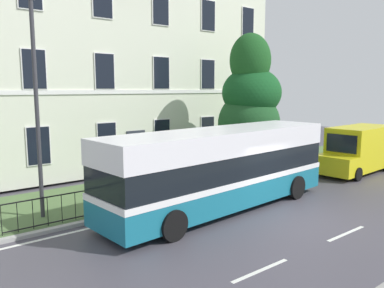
# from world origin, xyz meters

# --- Properties ---
(ground_plane) EXTENTS (60.00, 56.00, 0.18)m
(ground_plane) POSITION_xyz_m (0.00, 0.89, -0.02)
(ground_plane) COLOR #44414A
(georgian_townhouse) EXTENTS (20.37, 9.84, 13.54)m
(georgian_townhouse) POSITION_xyz_m (-0.79, 14.65, 6.93)
(georgian_townhouse) COLOR silver
(georgian_townhouse) RESTS_ON ground_plane
(iron_verge_railing) EXTENTS (15.62, 0.04, 0.97)m
(iron_verge_railing) POSITION_xyz_m (-0.79, 4.40, 0.62)
(iron_verge_railing) COLOR black
(iron_verge_railing) RESTS_ON ground_plane
(evergreen_tree) EXTENTS (3.78, 3.78, 8.06)m
(evergreen_tree) POSITION_xyz_m (4.25, 6.37, 2.68)
(evergreen_tree) COLOR #423328
(evergreen_tree) RESTS_ON ground_plane
(single_decker_bus) EXTENTS (10.19, 3.09, 3.02)m
(single_decker_bus) POSITION_xyz_m (-1.37, 2.50, 1.59)
(single_decker_bus) COLOR #166981
(single_decker_bus) RESTS_ON ground_plane
(white_panel_van) EXTENTS (5.50, 2.36, 2.48)m
(white_panel_van) POSITION_xyz_m (8.84, 2.67, 1.27)
(white_panel_van) COLOR yellow
(white_panel_van) RESTS_ON ground_plane
(street_lamp_post) EXTENTS (0.36, 0.24, 7.60)m
(street_lamp_post) POSITION_xyz_m (-7.07, 5.41, 4.42)
(street_lamp_post) COLOR #333338
(street_lamp_post) RESTS_ON ground_plane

